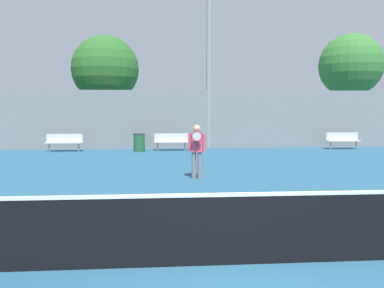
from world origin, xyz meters
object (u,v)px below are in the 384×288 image
object	(u,v)px
trash_bin	(139,142)
tennis_net	(226,229)
tree_green_tall	(105,70)
bench_courtside_far	(64,141)
light_pole_far_right	(209,44)
tennis_player	(197,148)
tree_green_broad	(351,66)
bench_adjacent_court	(343,139)
bench_courtside_near	(171,140)

from	to	relation	value
trash_bin	tennis_net	bearing A→B (deg)	-81.04
tennis_net	tree_green_tall	xyz separation A→B (m)	(-4.89, 21.32, 4.19)
bench_courtside_far	light_pole_far_right	world-z (taller)	light_pole_far_right
light_pole_far_right	bench_courtside_far	bearing A→B (deg)	-171.63
tennis_player	bench_courtside_far	xyz separation A→B (m)	(-5.95, 7.40, -0.41)
tree_green_broad	trash_bin	bearing A→B (deg)	-151.11
bench_adjacent_court	bench_courtside_far	bearing A→B (deg)	180.00
tennis_net	bench_adjacent_court	xyz separation A→B (m)	(8.41, 13.72, 0.01)
light_pole_far_right	tree_green_tall	bearing A→B (deg)	134.35
bench_courtside_far	tree_green_tall	size ratio (longest dim) A/B	0.25
light_pole_far_right	tennis_player	bearing A→B (deg)	-99.14
tree_green_tall	bench_adjacent_court	bearing A→B (deg)	-29.74
bench_courtside_near	bench_courtside_far	bearing A→B (deg)	180.00
bench_courtside_near	tree_green_broad	bearing A→B (deg)	31.05
light_pole_far_right	tree_green_broad	distance (m)	13.17
tree_green_tall	bench_courtside_near	bearing A→B (deg)	-60.15
bench_adjacent_court	tree_green_broad	size ratio (longest dim) A/B	0.23
tennis_net	bench_courtside_far	distance (m)	14.90
tennis_net	tennis_player	size ratio (longest dim) A/B	6.70
tennis_net	bench_adjacent_court	world-z (taller)	tennis_net
bench_courtside_near	tree_green_tall	size ratio (longest dim) A/B	0.24
bench_adjacent_court	tree_green_tall	size ratio (longest dim) A/B	0.24
bench_courtside_near	bench_adjacent_court	size ratio (longest dim) A/B	1.00
tennis_net	bench_courtside_near	size ratio (longest dim) A/B	6.55
tennis_player	tree_green_broad	distance (m)	20.30
bench_adjacent_court	trash_bin	distance (m)	10.54
bench_adjacent_court	trash_bin	world-z (taller)	trash_bin
bench_adjacent_court	light_pole_far_right	distance (m)	8.58
tennis_player	bench_courtside_near	xyz separation A→B (m)	(-0.65, 7.40, -0.41)
light_pole_far_right	bench_adjacent_court	bearing A→B (deg)	-8.83
tennis_player	bench_courtside_near	bearing A→B (deg)	100.21
tree_green_tall	tree_green_broad	xyz separation A→B (m)	(17.60, 0.37, 0.43)
bench_courtside_far	tree_green_broad	bearing A→B (deg)	23.27
tennis_net	tree_green_broad	xyz separation A→B (m)	(12.71, 21.68, 4.62)
tennis_player	bench_adjacent_court	world-z (taller)	tennis_player
tennis_player	bench_courtside_near	size ratio (longest dim) A/B	0.98
tennis_net	tree_green_tall	size ratio (longest dim) A/B	1.60
tennis_player	bench_adjacent_court	xyz separation A→B (m)	(8.29, 7.40, -0.41)
light_pole_far_right	trash_bin	world-z (taller)	light_pole_far_right
bench_courtside_far	tree_green_broad	distance (m)	20.70
tennis_net	tennis_player	bearing A→B (deg)	88.87
trash_bin	tree_green_tall	xyz separation A→B (m)	(-2.76, 7.82, 4.28)
light_pole_far_right	tree_green_broad	bearing A→B (deg)	31.56
tennis_net	trash_bin	xyz separation A→B (m)	(-2.13, 13.50, -0.09)
tennis_net	trash_bin	world-z (taller)	tennis_net
bench_courtside_near	tree_green_tall	bearing A→B (deg)	119.85
bench_courtside_far	light_pole_far_right	xyz separation A→B (m)	(7.31, 1.08, 4.94)
light_pole_far_right	tree_green_tall	world-z (taller)	light_pole_far_right
bench_courtside_far	tree_green_tall	distance (m)	8.73
bench_courtside_near	bench_adjacent_court	xyz separation A→B (m)	(8.94, -0.00, -0.00)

